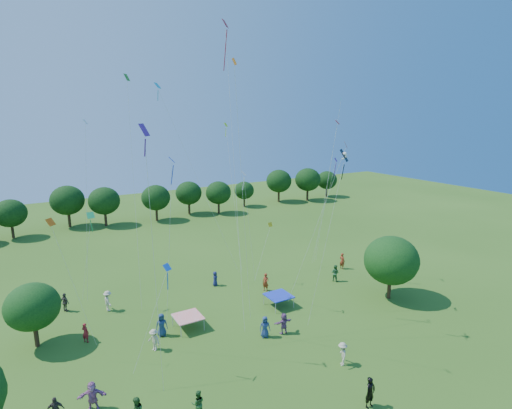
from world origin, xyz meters
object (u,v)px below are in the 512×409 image
(man_in_black, at_px, (370,392))
(red_high_kite, at_px, (229,85))
(tent_red_stripe, at_px, (188,317))
(tent_blue, at_px, (279,296))
(near_tree_east, at_px, (391,260))
(near_tree_north, at_px, (32,307))
(pirate_kite, at_px, (343,160))

(man_in_black, height_order, red_high_kite, red_high_kite)
(tent_red_stripe, relative_size, tent_blue, 1.00)
(near_tree_east, distance_m, man_in_black, 16.24)
(near_tree_north, bearing_deg, red_high_kite, -15.24)
(tent_blue, distance_m, red_high_kite, 19.21)
(man_in_black, xyz_separation_m, pirate_kite, (3.98, 7.57, 13.09))
(near_tree_east, bearing_deg, man_in_black, -142.53)
(tent_blue, bearing_deg, tent_red_stripe, 176.47)
(near_tree_north, xyz_separation_m, pirate_kite, (21.10, -10.12, 10.79))
(pirate_kite, distance_m, red_high_kite, 10.40)
(near_tree_east, distance_m, tent_blue, 11.28)
(tent_blue, distance_m, pirate_kite, 14.50)
(man_in_black, relative_size, red_high_kite, 0.09)
(near_tree_north, relative_size, man_in_black, 2.58)
(tent_red_stripe, bearing_deg, tent_blue, -3.53)
(man_in_black, xyz_separation_m, red_high_kite, (-2.36, 13.67, 18.63))
(tent_red_stripe, height_order, pirate_kite, pirate_kite)
(near_tree_north, xyz_separation_m, red_high_kite, (14.76, -4.02, 16.32))
(near_tree_east, distance_m, red_high_kite, 22.13)
(near_tree_east, relative_size, red_high_kite, 0.27)
(man_in_black, distance_m, pirate_kite, 15.64)
(man_in_black, bearing_deg, tent_red_stripe, 107.40)
(tent_red_stripe, bearing_deg, red_high_kite, -9.07)
(near_tree_north, relative_size, pirate_kite, 0.37)
(near_tree_east, xyz_separation_m, tent_red_stripe, (-18.83, 4.55, -2.84))
(tent_red_stripe, relative_size, man_in_black, 1.12)
(near_tree_east, xyz_separation_m, red_high_kite, (-15.04, 3.95, 15.74))
(tent_blue, xyz_separation_m, red_high_kite, (-4.89, -0.07, 18.58))
(near_tree_north, distance_m, tent_red_stripe, 11.70)
(near_tree_east, relative_size, man_in_black, 3.14)
(tent_red_stripe, distance_m, tent_blue, 8.70)
(tent_blue, relative_size, man_in_black, 1.12)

